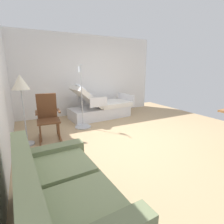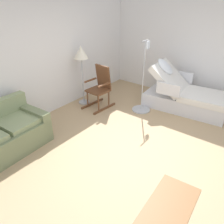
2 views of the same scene
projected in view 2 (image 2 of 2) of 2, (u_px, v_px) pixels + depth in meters
The scene contains 8 objects.
ground_plane at pixel (139, 144), 4.46m from camera, with size 6.76×6.76×0.00m, color tan.
back_wall at pixel (48, 55), 5.15m from camera, with size 5.61×0.10×2.70m, color white.
side_wall at pixel (200, 48), 5.75m from camera, with size 0.10×5.05×2.70m, color white.
hospital_bed at pixel (187, 97), 5.62m from camera, with size 1.14×2.13×1.20m.
couch at pixel (1, 138), 4.12m from camera, with size 1.64×0.93×0.85m.
rocking_chair at pixel (100, 88), 5.68m from camera, with size 0.79×0.53×1.05m.
floor_lamp at pixel (81, 56), 5.51m from camera, with size 0.34×0.34×1.48m.
iv_pole at pixel (142, 101), 5.60m from camera, with size 0.44×0.44×1.69m.
Camera 2 is at (-3.21, -1.79, 2.65)m, focal length 36.90 mm.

